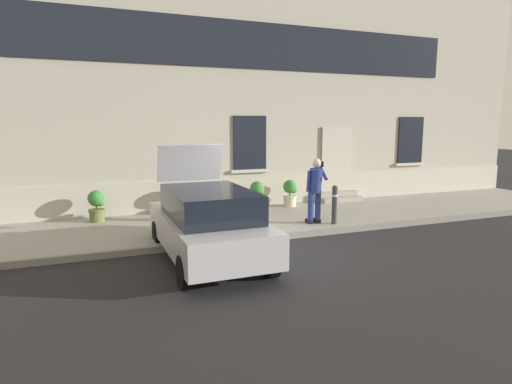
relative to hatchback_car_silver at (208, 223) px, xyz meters
name	(u,v)px	position (x,y,z in m)	size (l,w,h in m)	color
ground_plane	(280,252)	(1.62, -0.01, -0.80)	(80.00, 80.00, 0.00)	#232326
sidewalk	(238,222)	(1.62, 2.79, -0.72)	(24.00, 3.60, 0.15)	#99968E
curb_edge	(264,238)	(1.62, 0.93, -0.72)	(24.00, 0.12, 0.15)	gray
building_facade	(212,94)	(1.63, 5.28, 2.93)	(24.00, 1.52, 7.50)	#B2AD9E
entrance_stoop	(338,197)	(5.84, 4.33, -0.52)	(1.53, 0.64, 0.32)	#9E998E
hatchback_car_silver	(208,223)	(0.00, 0.00, 0.00)	(1.81, 4.07, 2.34)	#B7B7BF
bollard_near_person	(335,203)	(3.82, 1.34, -0.09)	(0.15, 0.15, 1.04)	#333338
bollard_far_left	(221,212)	(0.69, 1.34, -0.09)	(0.15, 0.15, 1.04)	#333338
person_on_phone	(315,187)	(3.36, 1.58, 0.35)	(0.51, 0.48, 1.75)	navy
planter_olive	(97,205)	(-2.05, 3.98, -0.19)	(0.44, 0.44, 0.86)	#606B38
planter_charcoal	(183,199)	(0.33, 4.09, -0.19)	(0.44, 0.44, 0.86)	#2D2D30
planter_terracotta	(257,194)	(2.71, 4.10, -0.19)	(0.44, 0.44, 0.86)	#B25B38
planter_cream	(290,192)	(3.83, 4.05, -0.19)	(0.44, 0.44, 0.86)	beige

